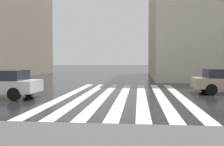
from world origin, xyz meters
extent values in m
plane|color=black|center=(0.00, 0.00, 0.00)|extent=(220.00, 220.00, 0.00)
cube|color=silver|center=(4.00, -4.21, 0.00)|extent=(13.00, 0.50, 0.01)
cube|color=silver|center=(4.00, -3.21, 0.00)|extent=(13.00, 0.50, 0.01)
cube|color=silver|center=(4.00, -2.21, 0.00)|extent=(13.00, 0.50, 0.01)
cube|color=silver|center=(4.00, -1.21, 0.00)|extent=(13.00, 0.50, 0.01)
cube|color=silver|center=(4.00, -0.21, 0.00)|extent=(13.00, 0.50, 0.01)
cube|color=silver|center=(4.00, 0.79, 0.00)|extent=(13.00, 0.50, 0.01)
cube|color=silver|center=(4.00, 1.79, 0.00)|extent=(13.00, 0.50, 0.01)
cube|color=#232833|center=(2.50, 4.89, 1.16)|extent=(1.54, 2.46, 0.50)
cylinder|color=black|center=(1.68, 3.79, 0.31)|extent=(0.20, 0.62, 0.62)
cylinder|color=black|center=(3.33, 3.79, 0.31)|extent=(0.20, 0.62, 0.62)
cylinder|color=black|center=(6.33, -6.00, 0.31)|extent=(0.20, 0.62, 0.62)
cylinder|color=black|center=(4.67, -6.00, 0.31)|extent=(0.20, 0.62, 0.62)
camera|label=1|loc=(-10.14, -2.05, 1.87)|focal=42.32mm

